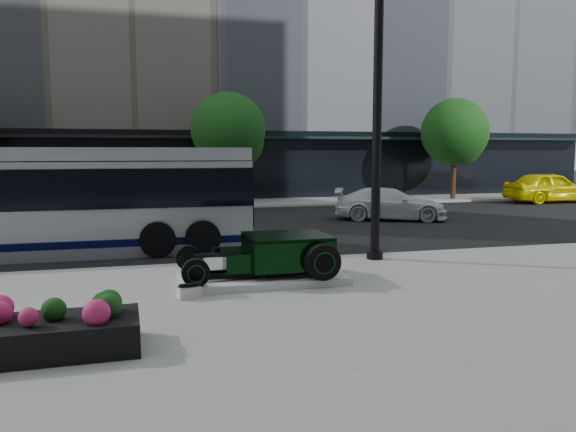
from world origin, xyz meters
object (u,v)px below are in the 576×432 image
object	(u,v)px
lamppost	(377,120)
hot_rod	(277,253)
flower_planter	(52,333)
transit_bus	(27,201)
yellow_taxi	(549,187)
white_sedan	(390,204)

from	to	relation	value
lamppost	hot_rod	bearing A→B (deg)	-151.02
flower_planter	transit_bus	size ratio (longest dim) A/B	0.19
lamppost	flower_planter	distance (m)	9.14
transit_bus	yellow_taxi	world-z (taller)	transit_bus
transit_bus	hot_rod	bearing A→B (deg)	-42.37
transit_bus	yellow_taxi	xyz separation A→B (m)	(24.92, 9.63, -0.64)
transit_bus	white_sedan	distance (m)	13.84
lamppost	white_sedan	size ratio (longest dim) A/B	1.65
lamppost	flower_planter	size ratio (longest dim) A/B	3.27
white_sedan	yellow_taxi	xyz separation A→B (m)	(11.93, 4.94, 0.19)
lamppost	transit_bus	world-z (taller)	lamppost
hot_rod	white_sedan	xyz separation A→B (m)	(7.30, 9.88, -0.04)
hot_rod	flower_planter	world-z (taller)	hot_rod
hot_rod	yellow_taxi	size ratio (longest dim) A/B	0.65
hot_rod	transit_bus	bearing A→B (deg)	137.63
hot_rod	flower_planter	distance (m)	5.24
hot_rod	flower_planter	bearing A→B (deg)	-139.43
hot_rod	white_sedan	bearing A→B (deg)	53.56
hot_rod	yellow_taxi	world-z (taller)	yellow_taxi
white_sedan	yellow_taxi	distance (m)	12.91
transit_bus	white_sedan	xyz separation A→B (m)	(12.99, 4.69, -0.82)
lamppost	transit_bus	distance (m)	9.58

